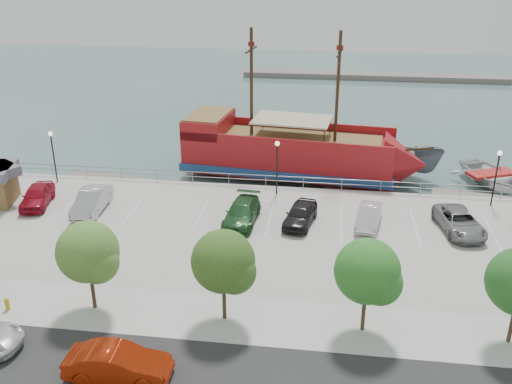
# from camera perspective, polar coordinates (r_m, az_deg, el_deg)

# --- Properties ---
(ground) EXTENTS (160.00, 160.00, 0.00)m
(ground) POSITION_cam_1_polar(r_m,az_deg,el_deg) (38.95, 1.06, -5.29)
(ground) COLOR #3D5C59
(sidewalk) EXTENTS (100.00, 4.00, 0.05)m
(sidewalk) POSITION_cam_1_polar(r_m,az_deg,el_deg) (30.01, -1.23, -12.65)
(sidewalk) COLOR beige
(sidewalk) RESTS_ON land_slab
(seawall_railing) EXTENTS (50.00, 0.06, 1.00)m
(seawall_railing) POSITION_cam_1_polar(r_m,az_deg,el_deg) (45.32, 2.24, 1.09)
(seawall_railing) COLOR gray
(seawall_railing) RESTS_ON land_slab
(far_shore) EXTENTS (40.00, 3.00, 0.80)m
(far_shore) POSITION_cam_1_polar(r_m,az_deg,el_deg) (91.04, 11.67, 11.26)
(far_shore) COLOR slate
(far_shore) RESTS_ON ground
(pirate_ship) EXTENTS (21.23, 7.89, 13.24)m
(pirate_ship) POSITION_cam_1_polar(r_m,az_deg,el_deg) (49.34, 5.03, 3.76)
(pirate_ship) COLOR maroon
(pirate_ship) RESTS_ON ground
(patrol_boat) EXTENTS (7.37, 5.01, 2.67)m
(patrol_boat) POSITION_cam_1_polar(r_m,az_deg,el_deg) (51.72, 14.46, 2.99)
(patrol_boat) COLOR #555E65
(patrol_boat) RESTS_ON ground
(speedboat) EXTENTS (7.10, 8.09, 1.39)m
(speedboat) POSITION_cam_1_polar(r_m,az_deg,el_deg) (52.10, 22.41, 1.32)
(speedboat) COLOR silver
(speedboat) RESTS_ON ground
(dock_west) EXTENTS (7.58, 3.37, 0.42)m
(dock_west) POSITION_cam_1_polar(r_m,az_deg,el_deg) (50.50, -14.45, 1.12)
(dock_west) COLOR slate
(dock_west) RESTS_ON ground
(dock_mid) EXTENTS (7.09, 3.73, 0.39)m
(dock_mid) POSITION_cam_1_polar(r_m,az_deg,el_deg) (47.06, 10.98, -0.23)
(dock_mid) COLOR #6B6458
(dock_mid) RESTS_ON ground
(dock_east) EXTENTS (7.60, 3.44, 0.42)m
(dock_east) POSITION_cam_1_polar(r_m,az_deg,el_deg) (48.46, 21.48, -0.77)
(dock_east) COLOR gray
(dock_east) RESTS_ON ground
(street_sedan) EXTENTS (4.74, 1.76, 1.55)m
(street_sedan) POSITION_cam_1_polar(r_m,az_deg,el_deg) (26.87, -13.63, -16.35)
(street_sedan) COLOR #941F06
(street_sedan) RESTS_ON street
(fire_hydrant) EXTENTS (0.25, 0.25, 0.73)m
(fire_hydrant) POSITION_cam_1_polar(r_m,az_deg,el_deg) (33.21, -23.63, -10.18)
(fire_hydrant) COLOR gold
(fire_hydrant) RESTS_ON sidewalk
(lamp_post_left) EXTENTS (0.36, 0.36, 4.28)m
(lamp_post_left) POSITION_cam_1_polar(r_m,az_deg,el_deg) (48.32, -19.69, 4.19)
(lamp_post_left) COLOR black
(lamp_post_left) RESTS_ON land_slab
(lamp_post_mid) EXTENTS (0.36, 0.36, 4.28)m
(lamp_post_mid) POSITION_cam_1_polar(r_m,az_deg,el_deg) (43.25, 2.12, 3.41)
(lamp_post_mid) COLOR black
(lamp_post_mid) RESTS_ON land_slab
(lamp_post_right) EXTENTS (0.36, 0.36, 4.28)m
(lamp_post_right) POSITION_cam_1_polar(r_m,az_deg,el_deg) (44.74, 22.98, 2.20)
(lamp_post_right) COLOR black
(lamp_post_right) RESTS_ON land_slab
(tree_c) EXTENTS (3.30, 3.20, 5.00)m
(tree_c) POSITION_cam_1_polar(r_m,az_deg,el_deg) (30.25, -16.25, -6.01)
(tree_c) COLOR #473321
(tree_c) RESTS_ON sidewalk
(tree_d) EXTENTS (3.30, 3.20, 5.00)m
(tree_d) POSITION_cam_1_polar(r_m,az_deg,el_deg) (28.28, -3.03, -7.20)
(tree_d) COLOR #473321
(tree_d) RESTS_ON sidewalk
(tree_e) EXTENTS (3.30, 3.20, 5.00)m
(tree_e) POSITION_cam_1_polar(r_m,az_deg,el_deg) (27.97, 11.35, -8.05)
(tree_e) COLOR #473321
(tree_e) RESTS_ON sidewalk
(parked_car_a) EXTENTS (2.64, 4.72, 1.52)m
(parked_car_a) POSITION_cam_1_polar(r_m,az_deg,el_deg) (45.08, -21.05, -0.33)
(parked_car_a) COLOR maroon
(parked_car_a) RESTS_ON land_slab
(parked_car_b) EXTENTS (1.98, 4.97, 1.61)m
(parked_car_b) POSITION_cam_1_polar(r_m,az_deg,el_deg) (42.75, -16.11, -0.86)
(parked_car_b) COLOR #B0B0B1
(parked_car_b) RESTS_ON land_slab
(parked_car_d) EXTENTS (2.34, 5.15, 1.46)m
(parked_car_d) POSITION_cam_1_polar(r_m,az_deg,el_deg) (39.46, -1.43, -2.08)
(parked_car_d) COLOR #235227
(parked_car_d) RESTS_ON land_slab
(parked_car_e) EXTENTS (2.54, 4.61, 1.48)m
(parked_car_e) POSITION_cam_1_polar(r_m,az_deg,el_deg) (39.33, 4.44, -2.22)
(parked_car_e) COLOR black
(parked_car_e) RESTS_ON land_slab
(parked_car_f) EXTENTS (2.11, 4.34, 1.37)m
(parked_car_f) POSITION_cam_1_polar(r_m,az_deg,el_deg) (39.83, 11.22, -2.37)
(parked_car_f) COLOR silver
(parked_car_f) RESTS_ON land_slab
(parked_car_g) EXTENTS (3.24, 5.42, 1.41)m
(parked_car_g) POSITION_cam_1_polar(r_m,az_deg,el_deg) (40.58, 19.68, -2.83)
(parked_car_g) COLOR gray
(parked_car_g) RESTS_ON land_slab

